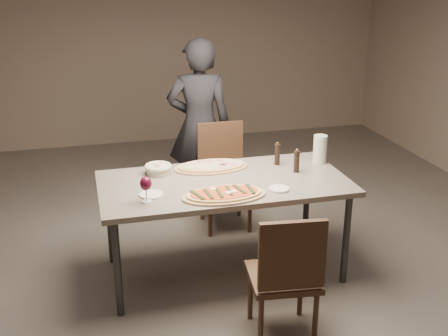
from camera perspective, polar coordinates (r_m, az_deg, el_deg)
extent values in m
plane|color=#5B544E|center=(4.41, 0.00, -10.43)|extent=(7.00, 7.00, 0.00)
plane|color=gray|center=(7.28, -7.19, 13.44)|extent=(6.00, 0.00, 6.00)
cube|color=slate|center=(4.08, 0.00, -1.58)|extent=(1.80, 0.90, 0.04)
cylinder|color=#333335|center=(3.80, -10.77, -10.00)|extent=(0.05, 0.05, 0.71)
cylinder|color=#333335|center=(4.20, 12.30, -7.07)|extent=(0.05, 0.05, 0.71)
cylinder|color=#333335|center=(4.46, -11.52, -5.30)|extent=(0.05, 0.05, 0.71)
cylinder|color=#333335|center=(4.80, 8.40, -3.20)|extent=(0.05, 0.05, 0.71)
ellipsoid|color=white|center=(3.78, 0.47, -2.46)|extent=(0.05, 0.05, 0.01)
ellipsoid|color=white|center=(3.84, -1.12, -2.07)|extent=(0.05, 0.05, 0.01)
ellipsoid|color=white|center=(3.80, 1.02, -2.31)|extent=(0.05, 0.05, 0.01)
cube|color=#253516|center=(3.75, -2.72, -2.73)|extent=(0.07, 0.16, 0.01)
cube|color=#253516|center=(3.76, -1.60, -2.64)|extent=(0.04, 0.17, 0.01)
cube|color=#253516|center=(3.77, -0.49, -2.53)|extent=(0.02, 0.17, 0.01)
cube|color=#253516|center=(3.81, 0.53, -2.31)|extent=(0.03, 0.17, 0.01)
cube|color=#253516|center=(3.83, 1.58, -2.16)|extent=(0.06, 0.17, 0.01)
cube|color=#253516|center=(3.84, 2.69, -2.11)|extent=(0.02, 0.17, 0.01)
cylinder|color=#CE7E83|center=(4.38, -1.52, 0.72)|extent=(0.07, 0.07, 0.00)
cylinder|color=#CE7E83|center=(4.39, -0.46, 0.82)|extent=(0.07, 0.07, 0.00)
cylinder|color=#CE7E83|center=(4.37, -2.35, 0.68)|extent=(0.07, 0.07, 0.00)
cylinder|color=#CE7E83|center=(4.31, 0.89, 0.41)|extent=(0.07, 0.07, 0.00)
cylinder|color=#CE7E83|center=(4.32, -0.03, 0.45)|extent=(0.07, 0.07, 0.00)
cylinder|color=#CE7E83|center=(4.28, -0.19, 0.26)|extent=(0.07, 0.07, 0.00)
cylinder|color=beige|center=(4.23, -6.70, -0.15)|extent=(0.17, 0.17, 0.07)
torus|color=beige|center=(4.22, -6.72, 0.16)|extent=(0.20, 0.20, 0.03)
cube|color=olive|center=(4.23, -6.39, 0.06)|extent=(0.06, 0.06, 0.04)
cube|color=olive|center=(4.24, -6.91, 0.11)|extent=(0.07, 0.07, 0.04)
cube|color=olive|center=(4.20, -6.83, -0.08)|extent=(0.05, 0.06, 0.04)
cylinder|color=white|center=(3.93, 5.59, -2.14)|extent=(0.14, 0.14, 0.02)
cylinder|color=olive|center=(3.93, 5.59, -2.08)|extent=(0.10, 0.10, 0.00)
cylinder|color=black|center=(4.39, 5.43, 1.29)|extent=(0.04, 0.04, 0.15)
cylinder|color=black|center=(4.37, 5.47, 2.34)|extent=(0.05, 0.05, 0.02)
sphere|color=gold|center=(4.36, 5.48, 2.56)|extent=(0.02, 0.02, 0.02)
cylinder|color=black|center=(4.25, 7.38, 0.54)|extent=(0.04, 0.04, 0.15)
cylinder|color=black|center=(4.23, 7.43, 1.61)|extent=(0.05, 0.05, 0.02)
sphere|color=gold|center=(4.22, 7.44, 1.84)|extent=(0.02, 0.02, 0.02)
cylinder|color=silver|center=(4.47, 9.73, 1.89)|extent=(0.11, 0.11, 0.22)
cylinder|color=silver|center=(3.76, -7.86, -3.39)|extent=(0.07, 0.07, 0.01)
cylinder|color=silver|center=(3.74, -7.89, -2.75)|extent=(0.01, 0.01, 0.09)
ellipsoid|color=#4E0B22|center=(3.71, -7.95, -1.58)|extent=(0.08, 0.08, 0.10)
cylinder|color=white|center=(3.86, -7.39, -2.69)|extent=(0.16, 0.16, 0.01)
cube|color=#432C1C|center=(3.57, 6.00, -10.95)|extent=(0.46, 0.46, 0.04)
cylinder|color=#432C1C|center=(3.52, 3.75, -15.58)|extent=(0.03, 0.03, 0.39)
cylinder|color=#432C1C|center=(3.59, 9.26, -14.97)|extent=(0.03, 0.03, 0.39)
cylinder|color=#432C1C|center=(3.79, 2.70, -12.61)|extent=(0.03, 0.03, 0.39)
cylinder|color=#432C1C|center=(3.86, 7.78, -12.13)|extent=(0.03, 0.03, 0.39)
cube|color=#432C1C|center=(3.28, 6.95, -8.83)|extent=(0.40, 0.08, 0.43)
cube|color=#432C1C|center=(4.94, 0.13, -1.43)|extent=(0.44, 0.44, 0.04)
cylinder|color=#432C1C|center=(5.22, 1.55, -2.81)|extent=(0.04, 0.04, 0.40)
cylinder|color=#432C1C|center=(5.15, -2.26, -3.18)|extent=(0.04, 0.04, 0.40)
cylinder|color=#432C1C|center=(4.91, 2.64, -4.39)|extent=(0.04, 0.04, 0.40)
cylinder|color=#432C1C|center=(4.83, -1.40, -4.81)|extent=(0.04, 0.04, 0.40)
cube|color=#432C1C|center=(5.03, -0.40, 2.19)|extent=(0.41, 0.05, 0.45)
imported|color=black|center=(5.22, -2.53, 4.31)|extent=(0.66, 0.50, 1.63)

